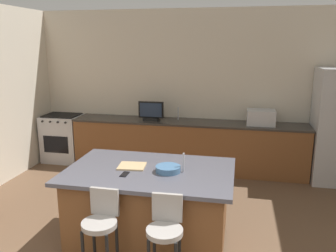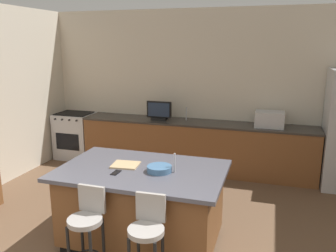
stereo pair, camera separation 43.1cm
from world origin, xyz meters
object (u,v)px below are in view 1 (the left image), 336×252
object	(u,v)px
kitchen_island	(150,206)
cell_phone	(125,174)
range_oven	(63,138)
bar_stool_left	(101,230)
microwave	(261,117)
cutting_board	(132,166)
fruit_bowl	(168,169)
tv_monitor	(151,112)
bar_stool_right	(165,237)

from	to	relation	value
kitchen_island	cell_phone	bearing A→B (deg)	-137.05
cell_phone	range_oven	bearing A→B (deg)	130.65
cell_phone	bar_stool_left	bearing A→B (deg)	-95.51
kitchen_island	microwave	world-z (taller)	microwave
cell_phone	cutting_board	bearing A→B (deg)	90.44
fruit_bowl	microwave	bearing A→B (deg)	66.41
fruit_bowl	cutting_board	world-z (taller)	fruit_bowl
kitchen_island	range_oven	distance (m)	3.54
kitchen_island	tv_monitor	distance (m)	2.64
bar_stool_left	cell_phone	size ratio (longest dim) A/B	6.30
kitchen_island	bar_stool_left	size ratio (longest dim) A/B	2.00
cell_phone	tv_monitor	bearing A→B (deg)	99.89
kitchen_island	cutting_board	world-z (taller)	cutting_board
tv_monitor	bar_stool_left	world-z (taller)	tv_monitor
microwave	fruit_bowl	size ratio (longest dim) A/B	1.73
fruit_bowl	kitchen_island	bearing A→B (deg)	172.02
cell_phone	cutting_board	distance (m)	0.25
range_oven	bar_stool_left	world-z (taller)	range_oven
range_oven	fruit_bowl	bearing A→B (deg)	-43.66
fruit_bowl	tv_monitor	bearing A→B (deg)	108.64
kitchen_island	tv_monitor	xyz separation A→B (m)	(-0.63, 2.49, 0.61)
bar_stool_right	range_oven	bearing A→B (deg)	128.22
bar_stool_left	bar_stool_right	size ratio (longest dim) A/B	0.99
range_oven	microwave	distance (m)	3.86
bar_stool_right	cutting_board	size ratio (longest dim) A/B	3.12
cutting_board	tv_monitor	bearing A→B (deg)	99.46
microwave	bar_stool_right	bearing A→B (deg)	-106.74
bar_stool_right	tv_monitor	bearing A→B (deg)	104.48
fruit_bowl	range_oven	bearing A→B (deg)	136.34
range_oven	microwave	size ratio (longest dim) A/B	1.97
bar_stool_right	cell_phone	size ratio (longest dim) A/B	6.37
tv_monitor	microwave	bearing A→B (deg)	1.50
bar_stool_left	bar_stool_right	world-z (taller)	bar_stool_right
range_oven	cell_phone	distance (m)	3.58
kitchen_island	cutting_board	distance (m)	0.51
microwave	cell_phone	bearing A→B (deg)	-119.71
kitchen_island	cutting_board	xyz separation A→B (m)	(-0.22, 0.04, 0.46)
bar_stool_left	bar_stool_right	bearing A→B (deg)	-0.64
bar_stool_left	bar_stool_right	distance (m)	0.64
microwave	fruit_bowl	xyz separation A→B (m)	(-1.12, -2.57, -0.10)
fruit_bowl	cell_phone	distance (m)	0.48
range_oven	bar_stool_right	xyz separation A→B (m)	(2.82, -3.31, 0.10)
range_oven	tv_monitor	world-z (taller)	tv_monitor
microwave	bar_stool_left	bearing A→B (deg)	-116.39
bar_stool_right	cutting_board	xyz separation A→B (m)	(-0.57, 0.81, 0.36)
bar_stool_right	bar_stool_left	bearing A→B (deg)	176.26
range_oven	bar_stool_right	distance (m)	4.35
bar_stool_left	cell_phone	xyz separation A→B (m)	(0.07, 0.54, 0.37)
tv_monitor	bar_stool_left	xyz separation A→B (m)	(0.34, -3.24, -0.53)
cutting_board	bar_stool_left	bearing A→B (deg)	-95.03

